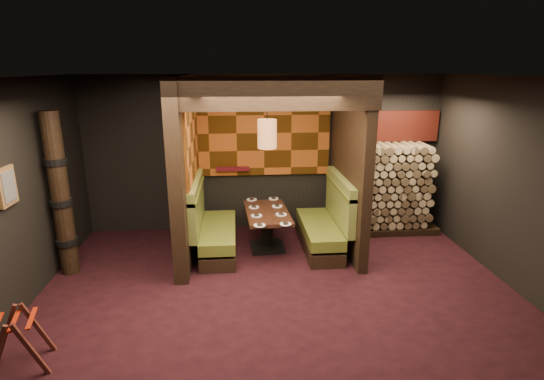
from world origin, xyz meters
The scene contains 23 objects.
floor centered at (0.00, 0.00, -0.01)m, with size 6.50×5.50×0.02m, color black.
ceiling centered at (0.00, 0.00, 2.86)m, with size 6.50×5.50×0.02m, color black.
wall_back centered at (0.00, 2.76, 1.43)m, with size 6.50×0.02×2.85m, color black.
wall_front centered at (0.00, -2.76, 1.43)m, with size 6.50×0.02×2.85m, color black.
wall_left centered at (-3.26, 0.00, 1.43)m, with size 0.02×5.50×2.85m, color black.
wall_right centered at (3.26, 0.00, 1.43)m, with size 0.02×5.50×2.85m, color black.
partition_left centered at (-1.35, 1.65, 1.43)m, with size 0.20×2.20×2.85m, color black.
partition_right centered at (1.30, 1.70, 1.43)m, with size 0.15×2.10×2.85m, color black.
header_beam centered at (-0.02, 0.70, 2.63)m, with size 2.85×0.18×0.44m, color black.
tapa_back_panel centered at (-0.02, 2.71, 1.82)m, with size 2.40×0.06×1.55m, color #AA4F19.
tapa_side_panel centered at (-1.23, 1.82, 1.85)m, with size 0.04×1.85×1.45m, color #AA4F19.
lacquer_shelf centered at (-0.60, 2.65, 1.18)m, with size 0.60×0.12×0.07m, color #541019.
booth_bench_left centered at (-0.96, 1.65, 0.40)m, with size 0.68×1.60×1.14m.
booth_bench_right centered at (0.93, 1.65, 0.40)m, with size 0.68×1.60×1.14m.
dining_table centered at (-0.05, 1.71, 0.44)m, with size 0.75×1.30×0.67m.
place_settings centered at (-0.05, 1.71, 0.68)m, with size 0.65×1.50×0.03m.
pendant_lamp centered at (-0.05, 1.66, 1.96)m, with size 0.30×0.30×1.11m.
framed_picture centered at (-3.22, 0.10, 1.62)m, with size 0.05×0.36×0.46m.
luggage_rack centered at (-2.78, -1.03, 0.33)m, with size 0.69×0.56×0.66m.
totem_column centered at (-3.05, 1.10, 1.19)m, with size 0.31×0.31×2.40m.
firewood_stack centered at (2.29, 2.35, 0.82)m, with size 1.73×0.70×1.64m.
mosaic_header centered at (2.29, 2.68, 1.92)m, with size 1.83×0.10×0.56m, color maroon.
bay_front_post centered at (1.39, 1.96, 1.43)m, with size 0.08×0.08×2.85m, color black.
Camera 1 is at (-0.53, -4.92, 2.96)m, focal length 28.00 mm.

